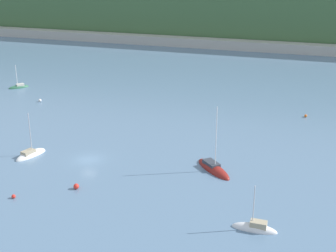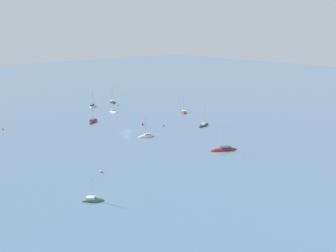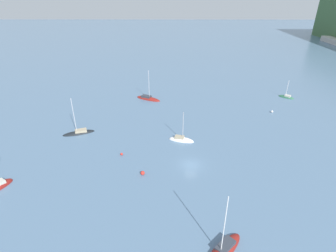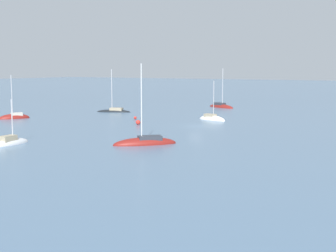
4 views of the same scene
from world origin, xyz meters
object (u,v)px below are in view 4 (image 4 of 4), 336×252
sailboat_1 (14,118)px  sailboat_8 (11,144)px  mooring_buoy_3 (138,122)px  sailboat_7 (145,144)px  mooring_buoy_2 (135,118)px  sailboat_5 (212,120)px  sailboat_2 (114,111)px  sailboat_3 (221,107)px

sailboat_1 → sailboat_8: (22.16, 24.33, 0.03)m
sailboat_8 → mooring_buoy_3: (-26.37, 2.49, 0.29)m
sailboat_7 → sailboat_8: size_ratio=1.71×
sailboat_7 → mooring_buoy_2: sailboat_7 is taller
sailboat_5 → sailboat_7: sailboat_7 is taller
sailboat_2 → sailboat_5: (3.47, 26.21, -0.03)m
sailboat_7 → mooring_buoy_2: bearing=-98.8°
sailboat_3 → sailboat_5: 29.02m
sailboat_1 → sailboat_3: 51.26m
mooring_buoy_2 → sailboat_2: bearing=-128.2°
sailboat_3 → mooring_buoy_2: (33.67, -3.43, 0.18)m
sailboat_2 → sailboat_5: 26.44m
sailboat_2 → sailboat_8: 45.92m
sailboat_1 → sailboat_2: (-21.08, 8.84, 0.03)m
mooring_buoy_3 → sailboat_5: bearing=148.4°
mooring_buoy_3 → mooring_buoy_2: bearing=-142.3°
sailboat_3 → mooring_buoy_2: bearing=-68.2°
mooring_buoy_2 → mooring_buoy_3: bearing=37.7°
sailboat_7 → mooring_buoy_3: bearing=-99.2°
sailboat_8 → sailboat_1: bearing=47.6°
sailboat_1 → sailboat_7: (13.16, 39.66, -0.00)m
mooring_buoy_2 → mooring_buoy_3: mooring_buoy_3 is taller
sailboat_2 → sailboat_7: bearing=112.3°
sailboat_3 → sailboat_5: sailboat_3 is taller
sailboat_7 → sailboat_1: bearing=-64.0°
sailboat_1 → mooring_buoy_3: size_ratio=11.72×
sailboat_8 → sailboat_2: bearing=19.6°
sailboat_5 → sailboat_8: size_ratio=1.26×
sailboat_1 → mooring_buoy_3: (-4.22, 26.82, 0.32)m
sailboat_5 → sailboat_7: (30.76, 4.61, -0.00)m
sailboat_2 → sailboat_7: size_ratio=0.89×
mooring_buoy_3 → sailboat_1: bearing=-81.1°
sailboat_7 → mooring_buoy_3: (-17.37, -12.84, 0.32)m
sailboat_3 → sailboat_5: bearing=-42.0°
sailboat_5 → sailboat_7: 31.11m
sailboat_1 → sailboat_7: bearing=102.7°
sailboat_3 → mooring_buoy_2: sailboat_3 is taller
sailboat_3 → sailboat_7: bearing=-48.1°
sailboat_3 → sailboat_7: (57.96, 14.75, -0.01)m
sailboat_2 → mooring_buoy_2: 16.08m
sailboat_2 → sailboat_3: (-23.72, 16.07, -0.02)m
sailboat_7 → mooring_buoy_3: 21.61m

